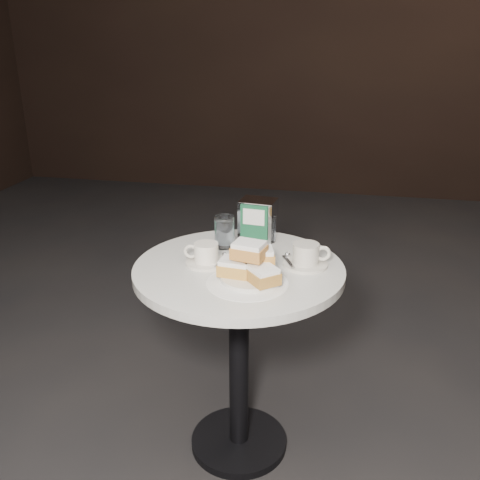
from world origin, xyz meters
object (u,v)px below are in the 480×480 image
object	(u,v)px
cafe_table	(239,318)
napkin_dispenser	(258,219)
beignet_plate	(251,266)
coffee_cup_left	(206,255)
water_glass_right	(268,229)
water_glass_left	(224,232)
coffee_cup_right	(306,256)

from	to	relation	value
cafe_table	napkin_dispenser	distance (m)	0.38
cafe_table	beignet_plate	distance (m)	0.27
cafe_table	beignet_plate	world-z (taller)	beignet_plate
napkin_dispenser	coffee_cup_left	bearing A→B (deg)	-109.22
water_glass_right	napkin_dispenser	size ratio (longest dim) A/B	0.66
water_glass_left	napkin_dispenser	distance (m)	0.15
water_glass_right	cafe_table	bearing A→B (deg)	-103.62
cafe_table	coffee_cup_left	distance (m)	0.26
coffee_cup_left	napkin_dispenser	world-z (taller)	napkin_dispenser
beignet_plate	water_glass_right	bearing A→B (deg)	90.13
water_glass_left	napkin_dispenser	size ratio (longest dim) A/B	0.77
coffee_cup_right	napkin_dispenser	size ratio (longest dim) A/B	1.15
beignet_plate	napkin_dispenser	distance (m)	0.37
napkin_dispenser	water_glass_left	bearing A→B (deg)	-127.13
cafe_table	napkin_dispenser	bearing A→B (deg)	86.04
beignet_plate	coffee_cup_right	world-z (taller)	beignet_plate
coffee_cup_right	water_glass_left	bearing A→B (deg)	149.93
beignet_plate	coffee_cup_left	world-z (taller)	beignet_plate
coffee_cup_right	water_glass_left	world-z (taller)	water_glass_left
coffee_cup_left	coffee_cup_right	world-z (taller)	coffee_cup_right
coffee_cup_left	water_glass_left	bearing A→B (deg)	76.98
cafe_table	water_glass_left	size ratio (longest dim) A/B	6.47
cafe_table	coffee_cup_right	bearing A→B (deg)	12.67
water_glass_left	napkin_dispenser	bearing A→B (deg)	46.15
beignet_plate	napkin_dispenser	world-z (taller)	napkin_dispenser
cafe_table	coffee_cup_left	xyz separation A→B (m)	(-0.11, -0.00, 0.23)
coffee_cup_left	coffee_cup_right	size ratio (longest dim) A/B	0.88
cafe_table	water_glass_right	world-z (taller)	water_glass_right
water_glass_left	coffee_cup_right	bearing A→B (deg)	-19.84
water_glass_right	beignet_plate	bearing A→B (deg)	-89.87
coffee_cup_right	water_glass_right	xyz separation A→B (m)	(-0.16, 0.19, 0.01)
beignet_plate	water_glass_left	bearing A→B (deg)	119.51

